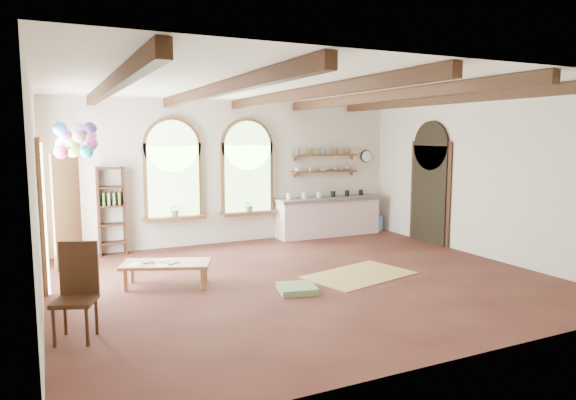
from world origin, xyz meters
TOP-DOWN VIEW (x-y plane):
  - floor at (0.00, 0.00)m, footprint 8.00×8.00m
  - ceiling_beams at (0.00, 0.00)m, footprint 6.20×6.80m
  - window_left at (-1.40, 3.43)m, footprint 1.30×0.28m
  - window_right at (0.30, 3.43)m, footprint 1.30×0.28m
  - left_doorway at (-3.95, 1.80)m, footprint 0.10×1.90m
  - right_doorway at (3.95, 1.50)m, footprint 0.10×1.30m
  - kitchen_counter at (2.30, 3.20)m, footprint 2.68×0.62m
  - wall_shelf_lower at (2.30, 3.38)m, footprint 1.70×0.24m
  - wall_shelf_upper at (2.30, 3.38)m, footprint 1.70×0.24m
  - wall_clock at (3.55, 3.45)m, footprint 0.32×0.04m
  - bookshelf at (-2.70, 3.32)m, footprint 0.53×0.32m
  - coffee_table at (-2.20, 0.60)m, footprint 1.53×1.10m
  - side_chair at (-3.64, -1.12)m, footprint 0.59×0.59m
  - floor_mat at (0.98, -0.19)m, footprint 2.05×1.54m
  - floor_cushion at (-0.42, -0.56)m, footprint 0.67×0.67m
  - water_jug_a at (3.75, 3.20)m, footprint 0.27×0.27m
  - water_jug_b at (3.30, 3.12)m, footprint 0.33×0.33m
  - balloon_cluster at (-3.40, 1.42)m, footprint 0.68×0.68m
  - table_book at (-2.54, 0.74)m, footprint 0.19×0.27m
  - tablet at (-2.15, 0.57)m, footprint 0.30×0.33m
  - potted_plant_left at (-1.40, 3.32)m, footprint 0.27×0.23m
  - potted_plant_right at (0.30, 3.32)m, footprint 0.27×0.23m
  - shelf_cup_a at (1.55, 3.38)m, footprint 0.12×0.10m
  - shelf_cup_b at (1.90, 3.38)m, footprint 0.10×0.10m
  - shelf_bowl_a at (2.25, 3.38)m, footprint 0.22×0.22m
  - shelf_bowl_b at (2.60, 3.38)m, footprint 0.20×0.20m
  - shelf_vase at (2.95, 3.38)m, footprint 0.18×0.18m

SIDE VIEW (x-z plane):
  - floor at x=0.00m, z-range 0.00..0.00m
  - floor_mat at x=0.98m, z-range 0.00..0.02m
  - floor_cushion at x=-0.42m, z-range 0.00..0.10m
  - water_jug_a at x=3.75m, z-range -0.04..0.49m
  - water_jug_b at x=3.30m, z-range -0.04..0.59m
  - side_chair at x=-3.64m, z-range -0.25..0.91m
  - coffee_table at x=-2.20m, z-range 0.15..0.55m
  - tablet at x=-2.15m, z-range 0.40..0.41m
  - table_book at x=-2.54m, z-range 0.40..0.42m
  - kitchen_counter at x=2.30m, z-range 0.01..0.95m
  - potted_plant_left at x=-1.40m, z-range 0.70..1.00m
  - potted_plant_right at x=0.30m, z-range 0.70..1.00m
  - bookshelf at x=-2.70m, z-range 0.00..1.80m
  - right_doorway at x=3.95m, z-range -0.10..2.30m
  - left_doorway at x=-3.95m, z-range -0.10..2.40m
  - wall_shelf_lower at x=2.30m, z-range 1.53..1.57m
  - shelf_bowl_a at x=2.25m, z-range 1.57..1.62m
  - shelf_bowl_b at x=2.60m, z-range 1.57..1.63m
  - shelf_cup_b at x=1.90m, z-range 1.57..1.66m
  - shelf_cup_a at x=1.55m, z-range 1.57..1.67m
  - window_left at x=-1.40m, z-range 0.53..2.73m
  - window_right at x=0.30m, z-range 0.53..2.73m
  - shelf_vase at x=2.95m, z-range 1.57..1.76m
  - wall_clock at x=3.55m, z-range 1.74..2.06m
  - wall_shelf_upper at x=2.30m, z-range 1.93..1.97m
  - balloon_cluster at x=-3.40m, z-range 1.78..2.92m
  - ceiling_beams at x=0.00m, z-range 3.01..3.19m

